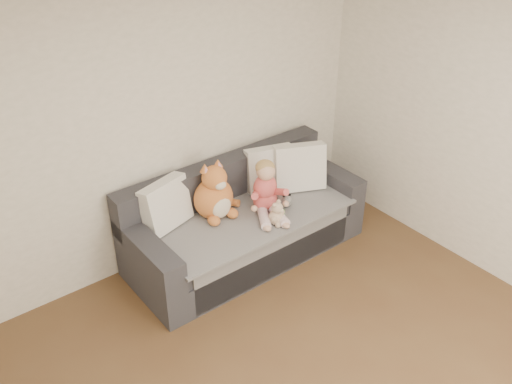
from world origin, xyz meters
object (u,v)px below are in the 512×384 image
Objects in this scene: teddy_bear at (277,215)px; sippy_cup at (280,213)px; toddler at (266,191)px; sofa at (243,224)px; plush_cat at (215,195)px.

sippy_cup is at bearing 13.75° from teddy_bear.
toddler reaches higher than sippy_cup.
teddy_bear is at bearing -146.44° from sippy_cup.
sofa is at bearing 160.02° from toddler.
toddler is 4.79× the size of sippy_cup.
sofa is 0.45m from teddy_bear.
sippy_cup is at bearing -60.60° from sofa.
plush_cat is at bearing 161.20° from sofa.
toddler is 2.17× the size of teddy_bear.
sofa is at bearing 85.03° from teddy_bear.
sofa is 0.43m from toddler.
plush_cat is 0.57m from teddy_bear.
sippy_cup is (0.17, -0.31, 0.22)m from sofa.
plush_cat is at bearing 107.71° from teddy_bear.
teddy_bear is 0.10m from sippy_cup.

